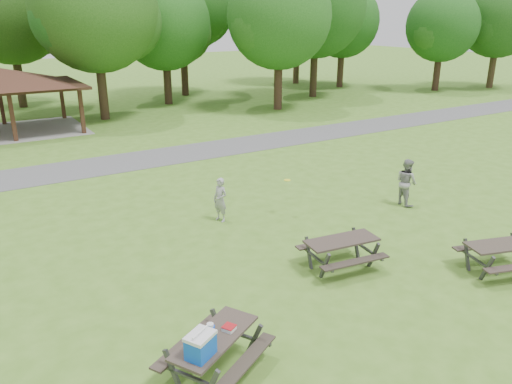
% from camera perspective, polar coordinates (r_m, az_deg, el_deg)
% --- Properties ---
extents(ground, '(160.00, 160.00, 0.00)m').
position_cam_1_polar(ground, '(12.91, 5.66, -11.35)').
color(ground, '#447321').
rests_on(ground, ground).
extents(asphalt_path, '(120.00, 3.20, 0.02)m').
position_cam_1_polar(asphalt_path, '(24.63, -14.36, 3.39)').
color(asphalt_path, '#4D4C4F').
rests_on(asphalt_path, ground).
extents(pavilion, '(8.60, 7.01, 3.76)m').
position_cam_1_polar(pavilion, '(33.04, -27.09, 11.31)').
color(pavilion, '#321F12').
rests_on(pavilion, ground).
extents(tree_row_e, '(8.40, 8.00, 11.02)m').
position_cam_1_polar(tree_row_e, '(34.92, -17.81, 18.96)').
color(tree_row_e, '#2F2015').
rests_on(tree_row_e, ground).
extents(tree_row_f, '(7.35, 7.00, 9.55)m').
position_cam_1_polar(tree_row_f, '(40.14, -10.33, 18.15)').
color(tree_row_f, black).
rests_on(tree_row_f, ground).
extents(tree_row_g, '(7.77, 7.40, 10.25)m').
position_cam_1_polar(tree_row_g, '(37.20, 2.75, 19.09)').
color(tree_row_g, '#301D15').
rests_on(tree_row_g, ground).
extents(tree_row_h, '(8.61, 8.20, 11.37)m').
position_cam_1_polar(tree_row_h, '(43.58, 6.96, 19.96)').
color(tree_row_h, black).
rests_on(tree_row_h, ground).
extents(tree_row_i, '(7.14, 6.80, 9.52)m').
position_cam_1_polar(tree_row_i, '(50.10, 9.96, 18.47)').
color(tree_row_i, '#301E15').
rests_on(tree_row_i, ground).
extents(tree_row_j, '(6.72, 6.40, 8.96)m').
position_cam_1_polar(tree_row_j, '(49.93, 20.54, 17.18)').
color(tree_row_j, black).
rests_on(tree_row_j, ground).
extents(tree_deep_b, '(8.40, 8.00, 11.13)m').
position_cam_1_polar(tree_deep_b, '(42.04, -26.28, 18.04)').
color(tree_deep_b, black).
rests_on(tree_deep_b, ground).
extents(tree_deep_c, '(8.82, 8.40, 11.90)m').
position_cam_1_polar(tree_deep_c, '(44.54, -8.41, 20.43)').
color(tree_deep_c, black).
rests_on(tree_deep_c, ground).
extents(tree_deep_d, '(8.40, 8.00, 11.27)m').
position_cam_1_polar(tree_deep_d, '(52.37, 4.86, 19.94)').
color(tree_deep_d, '#332116').
rests_on(tree_deep_d, ground).
extents(tree_flank_right, '(7.56, 7.20, 9.97)m').
position_cam_1_polar(tree_flank_right, '(53.89, 26.08, 17.20)').
color(tree_flank_right, '#312316').
rests_on(tree_flank_right, ground).
extents(picnic_table_near, '(2.52, 2.36, 1.39)m').
position_cam_1_polar(picnic_table_near, '(9.79, -5.22, -16.95)').
color(picnic_table_near, '#322924').
rests_on(picnic_table_near, ground).
extents(picnic_table_middle, '(2.22, 1.87, 0.88)m').
position_cam_1_polar(picnic_table_middle, '(13.91, 9.74, -6.14)').
color(picnic_table_middle, '#302723').
rests_on(picnic_table_middle, ground).
extents(picnic_table_far, '(2.37, 2.11, 0.86)m').
position_cam_1_polar(picnic_table_far, '(15.05, 26.33, -6.02)').
color(picnic_table_far, '#302923').
rests_on(picnic_table_far, ground).
extents(frisbee_in_flight, '(0.30, 0.30, 0.02)m').
position_cam_1_polar(frisbee_in_flight, '(17.11, 3.60, 1.36)').
color(frisbee_in_flight, yellow).
rests_on(frisbee_in_flight, ground).
extents(frisbee_thrower, '(0.52, 0.64, 1.51)m').
position_cam_1_polar(frisbee_thrower, '(16.80, -4.10, -0.89)').
color(frisbee_thrower, '#949497').
rests_on(frisbee_thrower, ground).
extents(frisbee_catcher, '(0.74, 0.91, 1.73)m').
position_cam_1_polar(frisbee_catcher, '(18.99, 16.80, 1.09)').
color(frisbee_catcher, gray).
rests_on(frisbee_catcher, ground).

